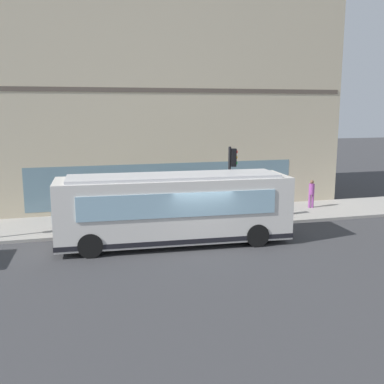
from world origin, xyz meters
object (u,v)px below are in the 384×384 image
(city_bus_nearside, at_px, (174,209))
(pedestrian_near_building_entrance, at_px, (311,192))
(pedestrian_walking_along_curb, at_px, (171,206))
(traffic_light_near_corner, at_px, (232,170))
(fire_hydrant, at_px, (215,205))
(newspaper_vending_box, at_px, (174,209))

(city_bus_nearside, bearing_deg, pedestrian_near_building_entrance, -64.44)
(city_bus_nearside, xyz_separation_m, pedestrian_walking_along_curb, (2.57, -0.42, -0.43))
(city_bus_nearside, distance_m, pedestrian_walking_along_curb, 2.64)
(traffic_light_near_corner, bearing_deg, pedestrian_near_building_entrance, -71.61)
(fire_hydrant, bearing_deg, pedestrian_near_building_entrance, -96.50)
(city_bus_nearside, height_order, pedestrian_near_building_entrance, city_bus_nearside)
(newspaper_vending_box, bearing_deg, pedestrian_near_building_entrance, -87.97)
(fire_hydrant, xyz_separation_m, pedestrian_near_building_entrance, (-0.65, -5.68, 0.57))
(city_bus_nearside, height_order, newspaper_vending_box, city_bus_nearside)
(newspaper_vending_box, bearing_deg, pedestrian_walking_along_curb, 162.12)
(pedestrian_walking_along_curb, xyz_separation_m, newspaper_vending_box, (1.53, -0.49, -0.52))
(traffic_light_near_corner, bearing_deg, newspaper_vending_box, 59.27)
(pedestrian_walking_along_curb, bearing_deg, pedestrian_near_building_entrance, -78.23)
(fire_hydrant, height_order, newspaper_vending_box, newspaper_vending_box)
(city_bus_nearside, xyz_separation_m, pedestrian_near_building_entrance, (4.39, -9.19, -0.48))
(fire_hydrant, relative_size, newspaper_vending_box, 0.82)
(city_bus_nearside, distance_m, traffic_light_near_corner, 4.55)
(traffic_light_near_corner, distance_m, newspaper_vending_box, 3.80)
(traffic_light_near_corner, relative_size, newspaper_vending_box, 4.26)
(pedestrian_near_building_entrance, bearing_deg, fire_hydrant, 83.50)
(fire_hydrant, distance_m, newspaper_vending_box, 2.76)
(newspaper_vending_box, bearing_deg, traffic_light_near_corner, -120.73)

